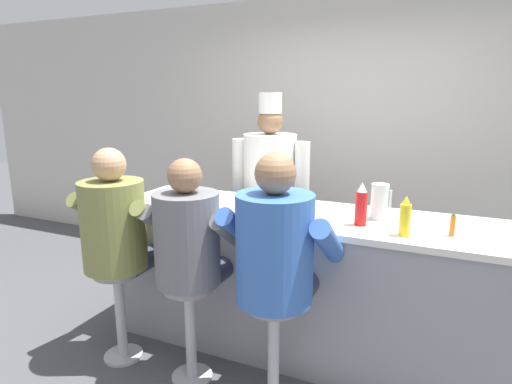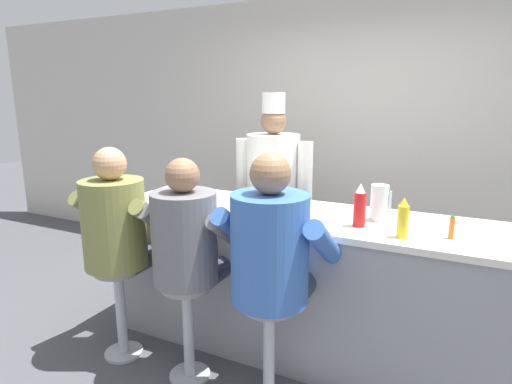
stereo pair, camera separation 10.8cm
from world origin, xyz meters
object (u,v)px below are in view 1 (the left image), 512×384
Objects in this scene: coffee_mug_tan at (207,207)px; breakfast_plate at (159,200)px; ketchup_bottle_red at (361,205)px; diner_seated_blue at (277,253)px; hot_sauce_bottle_orange at (452,225)px; diner_seated_olive at (118,230)px; diner_seated_grey at (190,244)px; cereal_bowl at (190,202)px; cook_in_whites_near at (270,188)px; mustard_bottle_yellow at (405,217)px; water_pitcher_clear at (380,202)px.

breakfast_plate is at bearing 166.78° from coffee_mug_tan.
diner_seated_blue is at bearing -128.15° from ketchup_bottle_red.
diner_seated_olive reaches higher than hot_sauce_bottle_orange.
diner_seated_grey is at bearing -179.66° from diner_seated_blue.
hot_sauce_bottle_orange is at bearing 0.00° from cereal_bowl.
ketchup_bottle_red is at bearing -40.90° from cook_in_whites_near.
cereal_bowl is 0.56m from diner_seated_grey.
mustard_bottle_yellow is 1.80× the size of hot_sauce_bottle_orange.
cook_in_whites_near is (-1.00, 0.62, -0.13)m from water_pitcher_clear.
coffee_mug_tan is 0.08× the size of diner_seated_blue.
diner_seated_blue is at bearing -28.41° from cereal_bowl.
diner_seated_grey is 0.79× the size of cook_in_whites_near.
coffee_mug_tan is at bearing -94.23° from cook_in_whites_near.
diner_seated_blue reaches higher than coffee_mug_tan.
mustard_bottle_yellow is 0.74m from diner_seated_blue.
diner_seated_grey is (-1.00, -0.64, -0.22)m from water_pitcher_clear.
ketchup_bottle_red reaches higher than hot_sauce_bottle_orange.
breakfast_plate is 0.17× the size of diner_seated_grey.
diner_seated_olive is 0.81× the size of cook_in_whites_near.
coffee_mug_tan is (-0.99, -0.14, -0.08)m from ketchup_bottle_red.
mustard_bottle_yellow reaches higher than coffee_mug_tan.
water_pitcher_clear is at bearing 122.66° from mustard_bottle_yellow.
cereal_bowl reaches higher than breakfast_plate.
mustard_bottle_yellow reaches higher than hot_sauce_bottle_orange.
ketchup_bottle_red is at bearing 26.76° from diner_seated_grey.
cook_in_whites_near reaches higher than coffee_mug_tan.
water_pitcher_clear is 0.16× the size of diner_seated_grey.
diner_seated_olive is at bearing -168.33° from mustard_bottle_yellow.
coffee_mug_tan is at bearing -13.22° from breakfast_plate.
mustard_bottle_yellow is at bearing -37.26° from cook_in_whites_near.
ketchup_bottle_red is at bearing 51.85° from diner_seated_blue.
breakfast_plate is at bearing 158.62° from diner_seated_blue.
cereal_bowl is 0.97m from diner_seated_blue.
cook_in_whites_near is at bearing 66.15° from diner_seated_olive.
diner_seated_blue reaches higher than hot_sauce_bottle_orange.
hot_sauce_bottle_orange is 0.99m from diner_seated_blue.
coffee_mug_tan is 0.60m from diner_seated_olive.
ketchup_bottle_red is 1.05m from diner_seated_grey.
cook_in_whites_near is (0.07, 0.94, -0.05)m from coffee_mug_tan.
mustard_bottle_yellow is 0.16× the size of diner_seated_blue.
cook_in_whites_near reaches higher than cereal_bowl.
mustard_bottle_yellow is at bearing -21.36° from ketchup_bottle_red.
coffee_mug_tan is 0.09× the size of diner_seated_grey.
hot_sauce_bottle_orange is at bearing -0.14° from ketchup_bottle_red.
mustard_bottle_yellow is at bearing 16.99° from diner_seated_grey.
breakfast_plate is 1.58× the size of cereal_bowl.
diner_seated_blue is at bearing -27.01° from coffee_mug_tan.
hot_sauce_bottle_orange is at bearing 22.46° from mustard_bottle_yellow.
breakfast_plate is at bearing -172.41° from water_pitcher_clear.
coffee_mug_tan is at bearing -32.20° from cereal_bowl.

